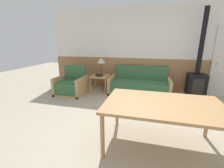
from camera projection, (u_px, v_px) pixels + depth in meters
name	position (u px, v px, depth m)	size (l,w,h in m)	color
ground_plane	(153.00, 134.00, 2.71)	(16.00, 16.00, 0.00)	#B2A58C
wall_back	(156.00, 50.00, 4.80)	(7.20, 0.06, 2.70)	#996B42
couch	(139.00, 86.00, 4.75)	(1.86, 0.86, 0.85)	tan
armchair	(71.00, 86.00, 4.73)	(0.87, 0.75, 0.87)	tan
side_table	(100.00, 78.00, 4.98)	(0.57, 0.57, 0.52)	tan
table_lamp	(101.00, 61.00, 4.92)	(0.28, 0.28, 0.58)	#4C3823
book_stack	(99.00, 75.00, 4.85)	(0.23, 0.18, 0.07)	#2D7F3D
dining_table	(163.00, 107.00, 2.21)	(1.71, 1.05, 0.74)	#B27F4C
wood_stove	(197.00, 77.00, 4.30)	(0.49, 0.45, 2.49)	black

